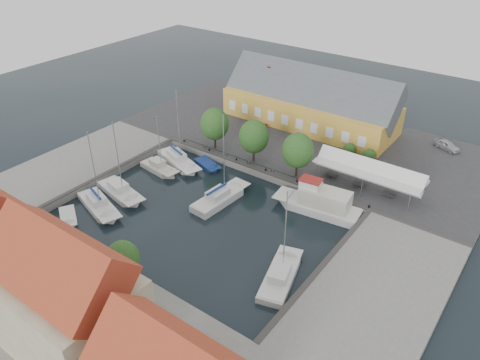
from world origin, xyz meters
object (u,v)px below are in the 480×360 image
Objects in this scene: center_sailboat at (220,199)px; west_boat_d at (99,206)px; tent_canopy at (369,171)px; warehouse at (308,103)px; east_boat_c at (280,278)px; west_boat_c at (120,192)px; car_red at (259,129)px; trawler at (320,205)px; launch_sw at (68,218)px; west_boat_b at (159,169)px; launch_nw at (207,165)px; west_boat_a at (178,161)px; car_silver at (447,145)px.

center_sailboat is 1.08× the size of west_boat_d.
tent_canopy is 1.14× the size of center_sailboat.
west_boat_d is (-9.12, -36.21, -4.16)m from warehouse.
west_boat_d is at bearing -174.25° from east_boat_c.
west_boat_c reaches higher than tent_canopy.
east_boat_c reaches higher than car_red.
warehouse is at bearing 123.23° from trawler.
launch_sw is (-0.89, -7.43, -0.17)m from west_boat_c.
west_boat_b is (-9.66, -25.06, -4.17)m from warehouse.
tent_canopy is 19.22m from center_sailboat.
center_sailboat is 15.69m from east_boat_c.
west_boat_d is (-25.06, -2.52, 0.01)m from east_boat_c.
launch_nw is (4.66, 5.10, -0.17)m from west_boat_b.
launch_nw is at bearing -102.05° from car_red.
west_boat_c is at bearing -110.03° from car_red.
west_boat_a reaches higher than west_boat_b.
launch_nw is (-5.00, -19.96, -4.34)m from warehouse.
car_silver is 0.33× the size of west_boat_a.
center_sailboat is 1.03× the size of west_boat_a.
west_boat_d is 2.34× the size of launch_sw.
car_red is at bearing 77.82° from west_boat_c.
west_boat_a reaches higher than east_boat_c.
launch_sw is at bearing -108.79° from car_red.
car_red is 21.59m from trawler.
tent_canopy is 3.50× the size of car_silver.
west_boat_b reaches higher than car_silver.
car_silver is at bearing 39.66° from west_boat_a.
west_boat_a is 10.66m from west_boat_c.
west_boat_b is at bearing 153.70° from car_silver.
tent_canopy is at bearing -39.86° from warehouse.
west_boat_c is at bearing -92.44° from west_boat_a.
warehouse is at bearing 94.79° from center_sailboat.
west_boat_c is at bearing -151.28° from center_sailboat.
car_silver is at bearing 71.12° from trawler.
west_boat_b is 14.87m from launch_sw.
center_sailboat is at bearing -153.85° from trawler.
west_boat_d is (-30.89, -39.84, -1.41)m from car_silver.
warehouse is 2.54× the size of trawler.
west_boat_a is 14.38m from west_boat_d.
west_boat_d reaches higher than car_red.
warehouse is 7.15× the size of car_silver.
west_boat_c reaches higher than warehouse.
west_boat_c is at bearing 160.52° from car_silver.
west_boat_b is at bearing -156.90° from tent_canopy.
west_boat_b reaches higher than launch_sw.
east_boat_c reaches higher than launch_sw.
warehouse is 37.57m from west_boat_d.
west_boat_c is at bearing 177.27° from east_boat_c.
car_silver is 0.44× the size of west_boat_b.
west_boat_c is (0.27, -7.42, 0.00)m from west_boat_b.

